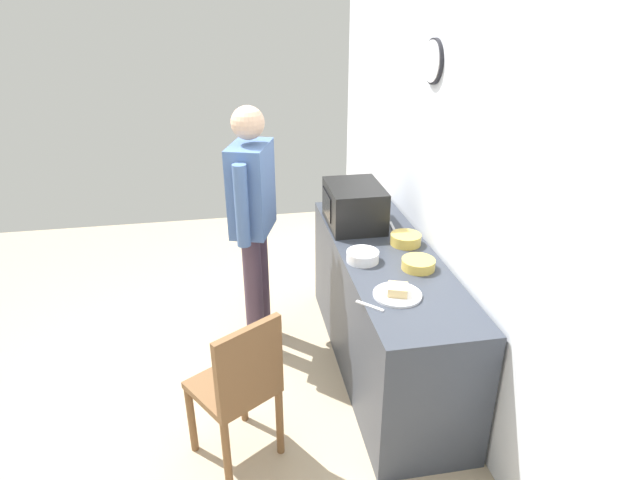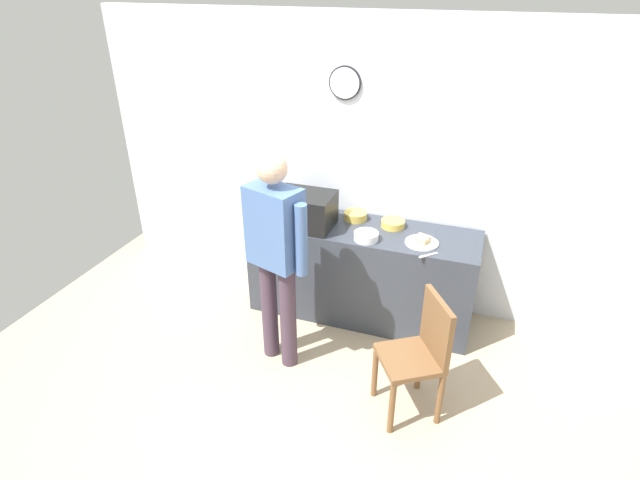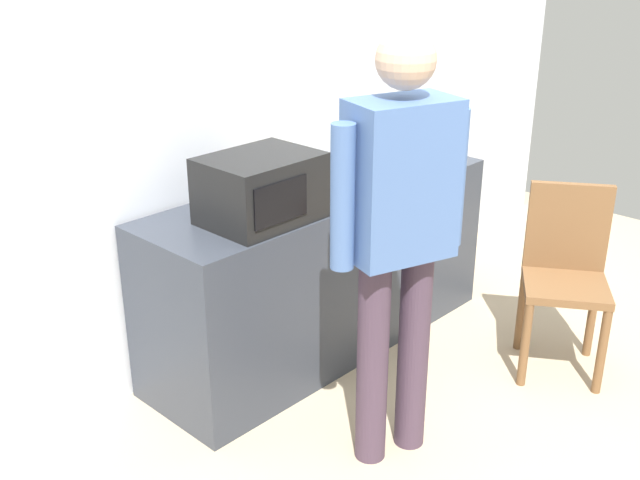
% 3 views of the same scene
% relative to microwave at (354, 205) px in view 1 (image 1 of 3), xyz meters
% --- Properties ---
extents(ground_plane, '(6.00, 6.00, 0.00)m').
position_rel_microwave_xyz_m(ground_plane, '(0.55, -1.11, -1.03)').
color(ground_plane, tan).
extents(back_wall, '(5.40, 0.13, 2.60)m').
position_rel_microwave_xyz_m(back_wall, '(0.55, 0.49, 0.27)').
color(back_wall, silver).
rests_on(back_wall, ground_plane).
extents(kitchen_counter, '(2.00, 0.62, 0.88)m').
position_rel_microwave_xyz_m(kitchen_counter, '(0.51, 0.11, -0.59)').
color(kitchen_counter, '#333842').
rests_on(kitchen_counter, ground_plane).
extents(microwave, '(0.50, 0.39, 0.30)m').
position_rel_microwave_xyz_m(microwave, '(0.00, 0.00, 0.00)').
color(microwave, black).
rests_on(microwave, kitchen_counter).
extents(sandwich_plate, '(0.27, 0.27, 0.07)m').
position_rel_microwave_xyz_m(sandwich_plate, '(1.03, 0.01, -0.13)').
color(sandwich_plate, white).
rests_on(sandwich_plate, kitchen_counter).
extents(salad_bowl, '(0.21, 0.21, 0.07)m').
position_rel_microwave_xyz_m(salad_bowl, '(0.58, -0.08, -0.12)').
color(salad_bowl, white).
rests_on(salad_bowl, kitchen_counter).
extents(cereal_bowl, '(0.21, 0.21, 0.06)m').
position_rel_microwave_xyz_m(cereal_bowl, '(0.74, 0.23, -0.12)').
color(cereal_bowl, gold).
rests_on(cereal_bowl, kitchen_counter).
extents(mixing_bowl, '(0.21, 0.21, 0.07)m').
position_rel_microwave_xyz_m(mixing_bowl, '(0.39, 0.27, -0.11)').
color(mixing_bowl, gold).
rests_on(mixing_bowl, kitchen_counter).
extents(fork_utensil, '(0.17, 0.04, 0.01)m').
position_rel_microwave_xyz_m(fork_utensil, '(0.09, 0.27, -0.15)').
color(fork_utensil, silver).
rests_on(fork_utensil, kitchen_counter).
extents(spoon_utensil, '(0.14, 0.13, 0.01)m').
position_rel_microwave_xyz_m(spoon_utensil, '(1.11, -0.18, -0.15)').
color(spoon_utensil, silver).
rests_on(spoon_utensil, kitchen_counter).
extents(person_standing, '(0.56, 0.35, 1.78)m').
position_rel_microwave_xyz_m(person_standing, '(0.05, -0.73, 0.02)').
color(person_standing, '#413141').
rests_on(person_standing, ground_plane).
extents(wooden_chair, '(0.55, 0.55, 0.94)m').
position_rel_microwave_xyz_m(wooden_chair, '(1.20, -0.90, -0.51)').
color(wooden_chair, brown).
rests_on(wooden_chair, ground_plane).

